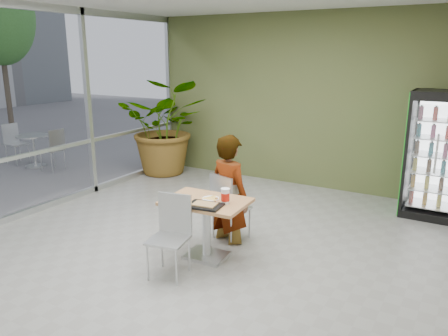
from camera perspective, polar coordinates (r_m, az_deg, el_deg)
The scene contains 13 objects.
ground at distance 5.72m, azimuth -3.86°, elevation -10.79°, with size 7.00×7.00×0.00m, color gray.
room_envelope at distance 5.24m, azimuth -4.16°, elevation 5.21°, with size 6.00×7.00×3.20m, color silver, non-canonical shape.
storefront_frame at distance 7.34m, azimuth -24.04°, elevation 6.74°, with size 0.10×7.00×3.20m, color #B4B7B9, non-canonical shape.
dining_table at distance 5.36m, azimuth -2.32°, elevation -6.37°, with size 1.04×0.75×0.75m.
chair_far at distance 5.84m, azimuth 0.30°, elevation -4.45°, with size 0.51×0.51×0.93m.
chair_near at distance 5.03m, azimuth -6.85°, elevation -7.82°, with size 0.48×0.49×0.93m.
seated_woman at distance 5.85m, azimuth 0.75°, elevation -4.06°, with size 0.65×0.42×1.75m, color black.
pizza_plate at distance 5.31m, azimuth -1.76°, elevation -3.91°, with size 0.26×0.21×0.03m.
soda_cup at distance 5.13m, azimuth 0.17°, elevation -3.71°, with size 0.10×0.10×0.18m.
napkin_stack at distance 5.31m, azimuth -6.17°, elevation -4.04°, with size 0.17×0.17×0.02m, color white.
cafeteria_tray at distance 5.06m, azimuth -2.53°, elevation -4.93°, with size 0.40×0.29×0.02m, color black.
beverage_fridge at distance 7.34m, azimuth 26.12°, elevation 1.48°, with size 0.89×0.68×1.94m.
potted_plant at distance 9.14m, azimuth -7.53°, elevation 5.38°, with size 1.78×1.54×1.98m, color #2F5C25.
Camera 1 is at (2.92, -4.26, 2.47)m, focal length 35.00 mm.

